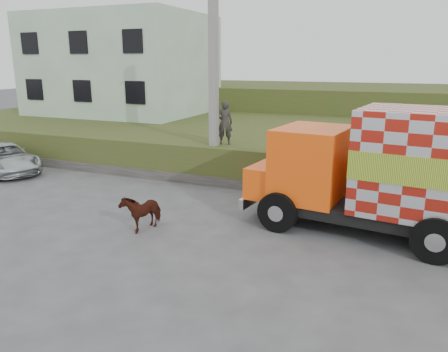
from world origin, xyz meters
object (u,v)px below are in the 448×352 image
at_px(utility_pole, 214,78).
at_px(pedestrian, 225,123).
at_px(cargo_truck, 410,174).
at_px(cow, 142,211).
at_px(suv, 4,158).

xyz_separation_m(utility_pole, pedestrian, (0.29, 0.38, -1.71)).
xyz_separation_m(utility_pole, cargo_truck, (7.10, -3.26, -2.26)).
height_order(utility_pole, cargo_truck, utility_pole).
height_order(cow, suv, suv).
relative_size(utility_pole, cargo_truck, 0.98).
distance_m(cow, suv, 9.79).
relative_size(cow, pedestrian, 0.73).
height_order(utility_pole, pedestrian, utility_pole).
relative_size(utility_pole, pedestrian, 4.65).
bearing_deg(pedestrian, suv, -8.29).
bearing_deg(pedestrian, cargo_truck, 129.21).
bearing_deg(suv, cow, -86.38).
xyz_separation_m(cow, suv, (-9.20, 3.35, 0.08)).
bearing_deg(utility_pole, cargo_truck, -24.66).
relative_size(suv, pedestrian, 2.58).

